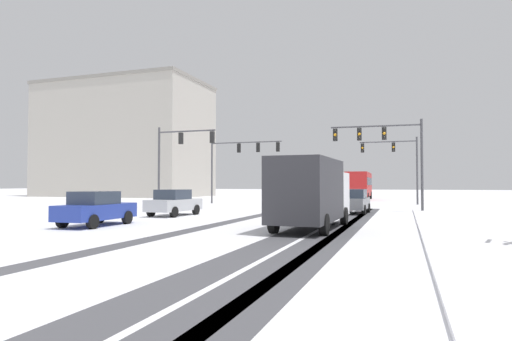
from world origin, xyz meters
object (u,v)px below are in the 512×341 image
(traffic_signal_near_right, at_px, (384,144))
(car_blue_third, at_px, (96,208))
(traffic_signal_far_left, at_px, (239,155))
(office_building_far_left_block, at_px, (125,140))
(traffic_signal_near_left, at_px, (178,151))
(bus_oncoming, at_px, (359,184))
(traffic_signal_far_right, at_px, (397,157))
(box_truck_delivery, at_px, (312,191))
(car_silver_second, at_px, (174,202))
(car_grey_lead, at_px, (354,201))

(traffic_signal_near_right, height_order, car_blue_third, traffic_signal_near_right)
(traffic_signal_far_left, xyz_separation_m, office_building_far_left_block, (-27.07, 18.62, 4.22))
(traffic_signal_near_left, xyz_separation_m, bus_oncoming, (11.53, 25.04, -2.60))
(traffic_signal_far_right, distance_m, office_building_far_left_block, 44.68)
(traffic_signal_far_left, bearing_deg, traffic_signal_near_right, -30.02)
(traffic_signal_near_right, height_order, box_truck_delivery, traffic_signal_near_right)
(box_truck_delivery, bearing_deg, traffic_signal_far_left, 118.93)
(car_silver_second, bearing_deg, bus_oncoming, 75.44)
(box_truck_delivery, xyz_separation_m, office_building_far_left_block, (-38.81, 39.86, 7.42))
(bus_oncoming, xyz_separation_m, office_building_far_left_block, (-37.31, 3.59, 7.06))
(box_truck_delivery, bearing_deg, traffic_signal_near_left, 139.26)
(traffic_signal_far_left, distance_m, bus_oncoming, 18.41)
(car_blue_third, bearing_deg, box_truck_delivery, 12.04)
(traffic_signal_far_left, distance_m, box_truck_delivery, 24.47)
(car_grey_lead, bearing_deg, traffic_signal_far_left, 138.90)
(office_building_far_left_block, bearing_deg, traffic_signal_far_left, -34.52)
(car_blue_third, height_order, bus_oncoming, bus_oncoming)
(traffic_signal_far_left, height_order, traffic_signal_near_left, same)
(traffic_signal_near_right, relative_size, traffic_signal_far_right, 1.00)
(traffic_signal_far_left, distance_m, car_blue_third, 23.75)
(traffic_signal_near_right, bearing_deg, traffic_signal_far_left, 149.98)
(traffic_signal_far_right, bearing_deg, traffic_signal_near_left, -139.27)
(car_silver_second, height_order, office_building_far_left_block, office_building_far_left_block)
(traffic_signal_near_right, height_order, bus_oncoming, traffic_signal_near_right)
(car_silver_second, bearing_deg, office_building_far_left_block, 129.74)
(car_silver_second, xyz_separation_m, bus_oncoming, (8.17, 31.46, 1.18))
(office_building_far_left_block, bearing_deg, bus_oncoming, -5.49)
(car_grey_lead, distance_m, box_truck_delivery, 10.50)
(traffic_signal_far_left, relative_size, office_building_far_left_block, 0.29)
(traffic_signal_far_right, distance_m, car_blue_third, 30.44)
(traffic_signal_near_left, xyz_separation_m, car_grey_lead, (13.67, -0.78, -3.78))
(traffic_signal_far_right, bearing_deg, car_grey_lead, -99.70)
(car_silver_second, xyz_separation_m, office_building_far_left_block, (-29.14, 35.05, 8.24))
(traffic_signal_far_right, height_order, car_blue_third, traffic_signal_far_right)
(traffic_signal_near_right, distance_m, box_truck_delivery, 13.62)
(car_silver_second, bearing_deg, box_truck_delivery, -26.43)
(traffic_signal_far_left, height_order, office_building_far_left_block, office_building_far_left_block)
(traffic_signal_far_right, xyz_separation_m, traffic_signal_near_left, (-16.19, -13.94, -0.02))
(car_grey_lead, height_order, box_truck_delivery, box_truck_delivery)
(traffic_signal_near_left, xyz_separation_m, car_blue_third, (3.19, -13.33, -3.78))
(traffic_signal_far_left, bearing_deg, car_blue_third, -85.36)
(traffic_signal_near_left, height_order, car_blue_third, traffic_signal_near_left)
(traffic_signal_near_right, relative_size, bus_oncoming, 0.59)
(traffic_signal_near_left, bearing_deg, traffic_signal_far_left, 82.60)
(bus_oncoming, bearing_deg, car_blue_third, -102.26)
(traffic_signal_far_right, relative_size, box_truck_delivery, 0.87)
(traffic_signal_near_right, height_order, car_grey_lead, traffic_signal_near_right)
(bus_oncoming, bearing_deg, car_silver_second, -104.56)
(traffic_signal_near_left, distance_m, bus_oncoming, 27.69)
(traffic_signal_far_left, xyz_separation_m, car_silver_second, (2.06, -16.43, -4.02))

